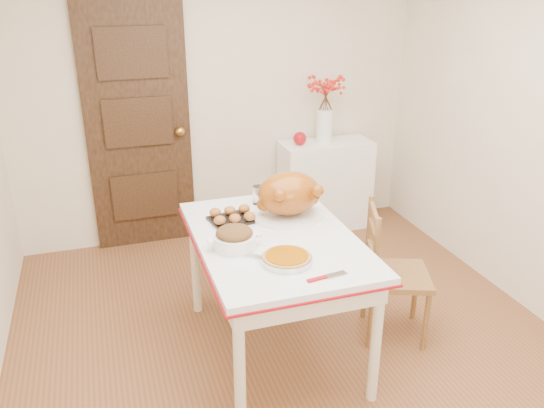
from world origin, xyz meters
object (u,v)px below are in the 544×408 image
object	(u,v)px
sideboard	(325,185)
pumpkin_pie	(287,258)
chair_oak	(397,273)
kitchen_table	(275,295)
turkey_platter	(289,196)

from	to	relation	value
sideboard	pumpkin_pie	size ratio (longest dim) A/B	3.06
sideboard	pumpkin_pie	xyz separation A→B (m)	(-1.08, -1.96, 0.42)
sideboard	chair_oak	bearing A→B (deg)	-97.84
sideboard	pumpkin_pie	bearing A→B (deg)	-118.74
sideboard	kitchen_table	size ratio (longest dim) A/B	0.61
chair_oak	turkey_platter	world-z (taller)	turkey_platter
sideboard	chair_oak	distance (m)	1.73
kitchen_table	pumpkin_pie	xyz separation A→B (m)	(-0.04, -0.33, 0.43)
chair_oak	pumpkin_pie	distance (m)	0.96
turkey_platter	pumpkin_pie	distance (m)	0.60
kitchen_table	turkey_platter	size ratio (longest dim) A/B	2.92
kitchen_table	turkey_platter	xyz separation A→B (m)	(0.17, 0.22, 0.55)
turkey_platter	kitchen_table	bearing A→B (deg)	-125.10
sideboard	turkey_platter	bearing A→B (deg)	-121.59
kitchen_table	sideboard	bearing A→B (deg)	57.68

